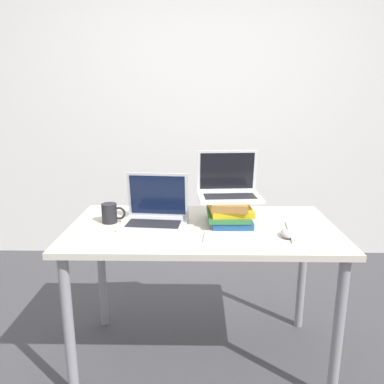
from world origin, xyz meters
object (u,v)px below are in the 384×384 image
Objects in this scene: mouse at (287,233)px; notepad at (310,233)px; book_stack at (230,212)px; mug at (110,213)px; laptop_on_books at (229,188)px; laptop_left at (155,214)px; wireless_keyboard at (236,238)px.

mouse is 0.32× the size of notepad.
mug is (-0.63, -0.00, -0.01)m from book_stack.
mug reaches higher than notepad.
mouse is 0.91m from mug.
mouse is (0.26, -0.25, -0.16)m from laptop_on_books.
laptop_on_books is at bearing 94.29° from book_stack.
book_stack is at bearing 157.90° from notepad.
mouse is (0.25, -0.20, -0.04)m from book_stack.
laptop_left is 1.08× the size of notepad.
wireless_keyboard is 2.98× the size of mouse.
laptop_left is at bearing 169.94° from notepad.
book_stack reaches higher than mouse.
book_stack is 0.79× the size of laptop_on_books.
notepad is at bearing 12.12° from wireless_keyboard.
wireless_keyboard is 0.24m from mouse.
mug reaches higher than mouse.
laptop_left reaches higher than wireless_keyboard.
laptop_on_books is 1.05× the size of notepad.
wireless_keyboard is at bearing -19.69° from mug.
book_stack is 0.83× the size of notepad.
notepad is at bearing -8.52° from mug.
laptop_on_books is 0.33m from wireless_keyboard.
laptop_on_books is at bearing 10.56° from laptop_left.
wireless_keyboard is at bearing -86.58° from book_stack.
laptop_on_books reaches higher than laptop_left.
laptop_left is 1.30× the size of book_stack.
wireless_keyboard is (0.01, -0.23, -0.05)m from book_stack.
mouse reaches higher than notepad.
notepad is (0.77, -0.14, -0.05)m from laptop_left.
book_stack is 0.33m from mouse.
mouse is at bearing -12.52° from mug.
book_stack is 2.60× the size of mouse.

